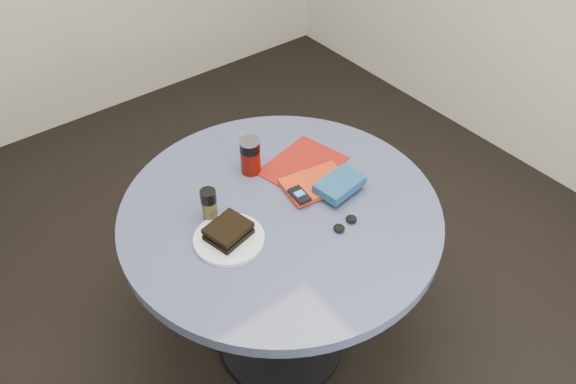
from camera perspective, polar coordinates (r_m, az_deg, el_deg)
ground at (r=2.32m, az=-0.61°, el=-15.10°), size 4.00×4.00×0.00m
table at (r=1.85m, az=-0.74°, el=-5.27°), size 1.00×1.00×0.75m
plate at (r=1.65m, az=-6.01°, el=-4.77°), size 0.23×0.23×0.01m
sandwich at (r=1.63m, az=-6.08°, el=-3.96°), size 0.14×0.12×0.04m
soda_can at (r=1.83m, az=-3.85°, el=3.67°), size 0.07×0.07×0.13m
pepper_grinder at (r=1.68m, az=-8.01°, el=-1.28°), size 0.06×0.06×0.11m
magazine at (r=1.89m, az=1.49°, el=2.72°), size 0.30×0.25×0.00m
red_book at (r=1.80m, az=2.82°, el=0.85°), size 0.23×0.17×0.02m
novel at (r=1.77m, az=5.26°, el=0.78°), size 0.16×0.12×0.03m
mp3_player at (r=1.74m, az=1.17°, el=-0.30°), size 0.05×0.08×0.01m
headphones at (r=1.68m, az=5.83°, el=-3.21°), size 0.09×0.04×0.02m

